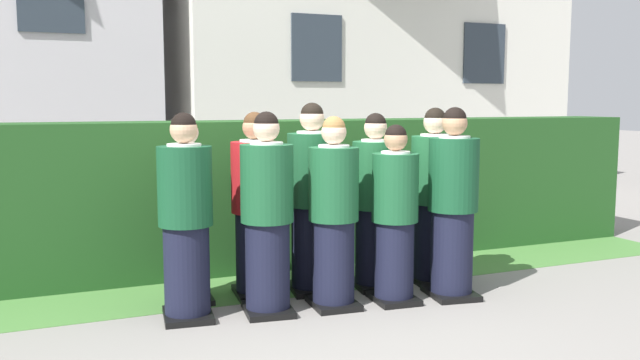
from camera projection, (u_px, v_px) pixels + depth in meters
ground_plane at (331, 307)px, 5.65m from camera, size 60.00×60.00×0.00m
student_front_row_0 at (186, 222)px, 5.26m from camera, size 0.43×0.51×1.64m
student_front_row_1 at (267, 218)px, 5.40m from camera, size 0.44×0.52×1.64m
student_front_row_2 at (334, 217)px, 5.57m from camera, size 0.42×0.52×1.60m
student_front_row_3 at (395, 219)px, 5.72m from camera, size 0.40×0.47×1.53m
student_front_row_4 at (453, 208)px, 5.86m from camera, size 0.46×0.53×1.67m
student_rear_row_0 at (188, 215)px, 5.71m from camera, size 0.41×0.52×1.59m
student_in_red_blazer at (255, 209)px, 5.90m from camera, size 0.42×0.50×1.63m
student_rear_row_2 at (312, 202)px, 6.03m from camera, size 0.47×0.55×1.71m
student_rear_row_3 at (375, 205)px, 6.15m from camera, size 0.43×0.51×1.62m
student_rear_row_4 at (434, 200)px, 6.32m from camera, size 0.43×0.51×1.66m
hedge at (269, 193)px, 7.03m from camera, size 9.04×0.70×1.52m
school_building_main at (353, 23)px, 13.62m from camera, size 7.94×4.47×6.44m
lawn_strip at (297, 282)px, 6.39m from camera, size 9.04×0.90×0.01m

